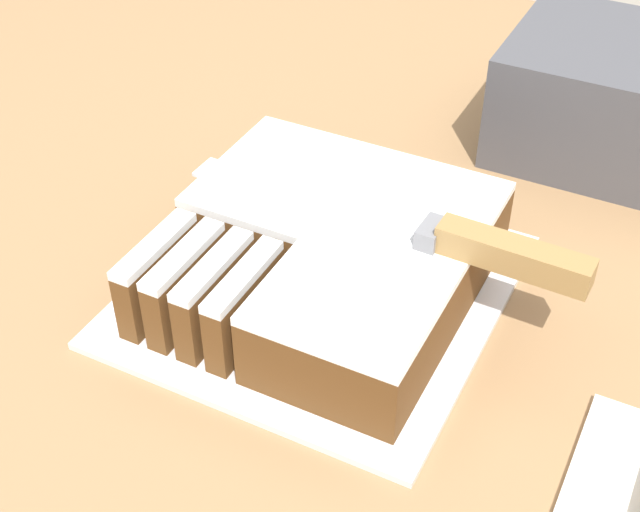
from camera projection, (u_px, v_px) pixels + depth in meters
cake_board at (320, 290)px, 0.71m from camera, size 0.27×0.28×0.01m
cake at (329, 254)px, 0.69m from camera, size 0.23×0.24×0.06m
knife at (460, 241)px, 0.63m from camera, size 0.32×0.03×0.02m
storage_box at (607, 96)px, 0.84m from camera, size 0.19×0.18×0.11m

